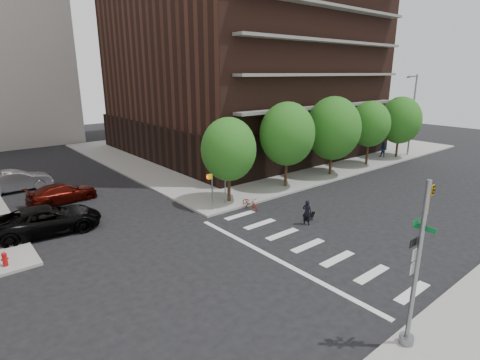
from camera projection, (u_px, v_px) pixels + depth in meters
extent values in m
plane|color=black|center=(269.00, 262.00, 19.12)|extent=(120.00, 120.00, 0.00)
cube|color=gray|center=(258.00, 146.00, 49.05)|extent=(39.00, 33.00, 0.15)
cube|color=silver|center=(412.00, 292.00, 16.50)|extent=(2.40, 0.50, 0.01)
cube|color=silver|center=(372.00, 274.00, 17.98)|extent=(2.40, 0.50, 0.01)
cube|color=silver|center=(337.00, 259.00, 19.47)|extent=(2.40, 0.50, 0.01)
cube|color=silver|center=(308.00, 246.00, 20.95)|extent=(2.40, 0.50, 0.01)
cube|color=silver|center=(282.00, 234.00, 22.44)|extent=(2.40, 0.50, 0.01)
cube|color=silver|center=(260.00, 224.00, 23.92)|extent=(2.40, 0.50, 0.01)
cube|color=silver|center=(240.00, 215.00, 25.41)|extent=(2.40, 0.50, 0.01)
cube|color=silver|center=(276.00, 259.00, 19.43)|extent=(0.30, 13.00, 0.01)
cube|color=black|center=(241.00, 131.00, 47.33)|extent=(25.50, 25.50, 4.00)
cube|color=maroon|center=(367.00, 124.00, 48.10)|extent=(1.40, 5.00, 0.20)
cylinder|color=#301E11|center=(229.00, 186.00, 27.51)|extent=(0.24, 0.24, 2.30)
sphere|color=#235B19|center=(229.00, 149.00, 26.75)|extent=(4.00, 4.00, 4.00)
cylinder|color=#301E11|center=(286.00, 171.00, 31.13)|extent=(0.24, 0.24, 2.60)
sphere|color=#235B19|center=(287.00, 134.00, 30.27)|extent=(4.50, 4.50, 4.50)
cylinder|color=#301E11|center=(331.00, 162.00, 34.83)|extent=(0.24, 0.24, 2.30)
sphere|color=#235B19|center=(333.00, 128.00, 33.96)|extent=(5.00, 5.00, 5.00)
cylinder|color=#301E11|center=(367.00, 152.00, 38.45)|extent=(0.24, 0.24, 2.60)
sphere|color=#235B19|center=(370.00, 124.00, 37.65)|extent=(4.00, 4.00, 4.00)
cylinder|color=#301E11|center=(397.00, 147.00, 42.15)|extent=(0.24, 0.24, 2.30)
sphere|color=#235B19|center=(400.00, 120.00, 41.33)|extent=(4.50, 4.50, 4.50)
cylinder|color=slate|center=(417.00, 267.00, 12.38)|extent=(0.16, 0.16, 6.00)
cylinder|color=slate|center=(406.00, 339.00, 13.17)|extent=(0.50, 0.50, 0.30)
imported|color=gold|center=(430.00, 200.00, 11.89)|extent=(0.16, 0.20, 1.00)
cube|color=#0A5926|center=(419.00, 221.00, 12.04)|extent=(0.75, 0.02, 0.18)
cube|color=#0A5926|center=(425.00, 228.00, 12.09)|extent=(0.02, 0.75, 0.18)
cube|color=black|center=(417.00, 241.00, 12.22)|extent=(0.90, 0.02, 0.28)
cube|color=silver|center=(415.00, 255.00, 12.35)|extent=(0.32, 0.02, 0.42)
cube|color=silver|center=(413.00, 268.00, 12.49)|extent=(0.32, 0.02, 0.42)
cylinder|color=slate|center=(212.00, 192.00, 25.73)|extent=(0.10, 0.10, 2.60)
cube|color=gold|center=(209.00, 177.00, 25.31)|extent=(0.32, 0.25, 0.32)
cylinder|color=slate|center=(225.00, 189.00, 27.07)|extent=(0.08, 0.08, 2.20)
cube|color=gold|center=(226.00, 177.00, 26.71)|extent=(0.64, 0.02, 0.64)
cylinder|color=#A50C0C|center=(5.00, 260.00, 18.39)|extent=(0.22, 0.22, 0.60)
sphere|color=#A50C0C|center=(4.00, 255.00, 18.30)|extent=(0.24, 0.24, 0.24)
cylinder|color=slate|center=(412.00, 116.00, 42.22)|extent=(0.18, 0.18, 9.00)
cylinder|color=slate|center=(413.00, 76.00, 40.48)|extent=(1.80, 0.14, 0.14)
cube|color=slate|center=(409.00, 77.00, 39.96)|extent=(0.50, 0.22, 0.15)
imported|color=black|center=(48.00, 220.00, 22.46)|extent=(3.35, 6.25, 1.67)
imported|color=#400905|center=(63.00, 193.00, 27.81)|extent=(2.44, 5.06, 1.42)
imported|color=#94979C|center=(16.00, 181.00, 30.39)|extent=(1.99, 5.31, 1.73)
imported|color=maroon|center=(250.00, 203.00, 26.46)|extent=(0.72, 1.73, 0.89)
imported|color=black|center=(307.00, 212.00, 23.70)|extent=(0.69, 0.58, 1.62)
cube|color=black|center=(310.00, 216.00, 24.40)|extent=(0.58, 0.30, 0.22)
cube|color=black|center=(313.00, 213.00, 24.49)|extent=(0.19, 0.16, 0.16)
cylinder|color=black|center=(310.00, 218.00, 24.60)|extent=(0.06, 0.06, 0.24)
cylinder|color=black|center=(308.00, 220.00, 24.32)|extent=(0.06, 0.06, 0.24)
imported|color=#142A4D|center=(383.00, 150.00, 41.93)|extent=(0.87, 0.70, 1.72)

